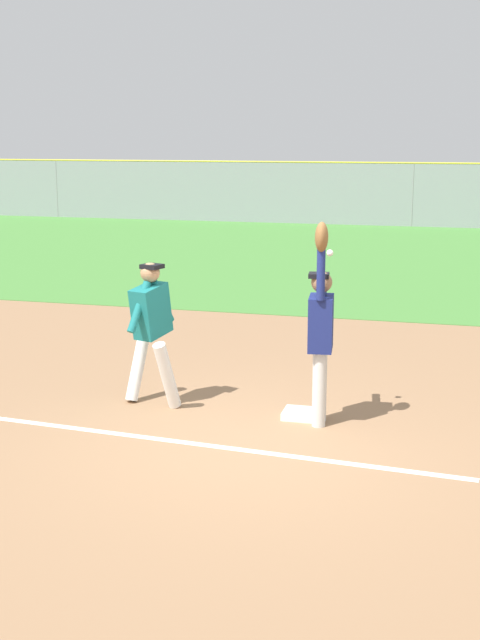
{
  "coord_description": "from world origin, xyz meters",
  "views": [
    {
      "loc": [
        2.1,
        -8.14,
        3.16
      ],
      "look_at": [
        -0.46,
        1.25,
        1.05
      ],
      "focal_mm": 47.91,
      "sensor_mm": 36.0,
      "label": 1
    }
  ],
  "objects_px": {
    "runner": "(151,324)",
    "first_base": "(300,414)",
    "parked_car_blue": "(375,199)",
    "fielder": "(321,326)",
    "parked_car_black": "(221,196)",
    "parked_car_green": "(88,194)",
    "baseball": "(330,253)"
  },
  "relations": [
    {
      "from": "fielder",
      "to": "parked_car_blue",
      "type": "height_order",
      "value": "fielder"
    },
    {
      "from": "baseball",
      "to": "parked_car_black",
      "type": "relative_size",
      "value": 0.02
    },
    {
      "from": "first_base",
      "to": "fielder",
      "type": "height_order",
      "value": "fielder"
    },
    {
      "from": "fielder",
      "to": "parked_car_blue",
      "type": "relative_size",
      "value": 0.5
    },
    {
      "from": "first_base",
      "to": "parked_car_blue",
      "type": "bearing_deg",
      "value": 94.64
    },
    {
      "from": "parked_car_green",
      "to": "parked_car_blue",
      "type": "relative_size",
      "value": 0.97
    },
    {
      "from": "parked_car_green",
      "to": "parked_car_black",
      "type": "distance_m",
      "value": 6.17
    },
    {
      "from": "fielder",
      "to": "runner",
      "type": "height_order",
      "value": "fielder"
    },
    {
      "from": "fielder",
      "to": "runner",
      "type": "bearing_deg",
      "value": -11.35
    },
    {
      "from": "parked_car_blue",
      "to": "runner",
      "type": "bearing_deg",
      "value": -95.71
    },
    {
      "from": "first_base",
      "to": "parked_car_black",
      "type": "distance_m",
      "value": 26.57
    },
    {
      "from": "runner",
      "to": "baseball",
      "type": "bearing_deg",
      "value": 20.02
    },
    {
      "from": "runner",
      "to": "parked_car_black",
      "type": "bearing_deg",
      "value": 121.48
    },
    {
      "from": "fielder",
      "to": "parked_car_green",
      "type": "distance_m",
      "value": 29.57
    },
    {
      "from": "first_base",
      "to": "parked_car_green",
      "type": "xyz_separation_m",
      "value": [
        -14.57,
        25.42,
        0.63
      ]
    },
    {
      "from": "runner",
      "to": "baseball",
      "type": "distance_m",
      "value": 2.27
    },
    {
      "from": "parked_car_black",
      "to": "first_base",
      "type": "bearing_deg",
      "value": -73.32
    },
    {
      "from": "baseball",
      "to": "parked_car_black",
      "type": "xyz_separation_m",
      "value": [
        -8.69,
        25.09,
        -1.22
      ]
    },
    {
      "from": "fielder",
      "to": "parked_car_black",
      "type": "distance_m",
      "value": 26.8
    },
    {
      "from": "parked_car_green",
      "to": "parked_car_black",
      "type": "bearing_deg",
      "value": -3.9
    },
    {
      "from": "first_base",
      "to": "parked_car_blue",
      "type": "height_order",
      "value": "parked_car_blue"
    },
    {
      "from": "fielder",
      "to": "parked_car_blue",
      "type": "bearing_deg",
      "value": -91.83
    },
    {
      "from": "runner",
      "to": "parked_car_green",
      "type": "xyz_separation_m",
      "value": [
        -12.78,
        25.42,
        -0.32
      ]
    },
    {
      "from": "runner",
      "to": "parked_car_black",
      "type": "height_order",
      "value": "runner"
    },
    {
      "from": "first_base",
      "to": "runner",
      "type": "distance_m",
      "value": 2.03
    },
    {
      "from": "runner",
      "to": "parked_car_blue",
      "type": "xyz_separation_m",
      "value": [
        -0.26,
        25.29,
        -0.32
      ]
    },
    {
      "from": "first_base",
      "to": "parked_car_green",
      "type": "bearing_deg",
      "value": 119.83
    },
    {
      "from": "runner",
      "to": "first_base",
      "type": "bearing_deg",
      "value": 16.95
    },
    {
      "from": "runner",
      "to": "parked_car_green",
      "type": "height_order",
      "value": "runner"
    },
    {
      "from": "first_base",
      "to": "runner",
      "type": "relative_size",
      "value": 0.22
    },
    {
      "from": "baseball",
      "to": "parked_car_green",
      "type": "xyz_separation_m",
      "value": [
        -14.86,
        25.31,
        -1.22
      ]
    },
    {
      "from": "baseball",
      "to": "parked_car_black",
      "type": "bearing_deg",
      "value": 109.12
    }
  ]
}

